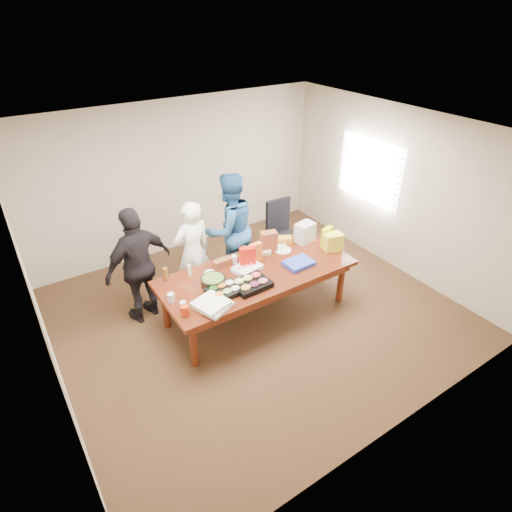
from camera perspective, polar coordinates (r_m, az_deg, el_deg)
floor at (r=6.40m, az=0.12°, el=-7.73°), size 5.50×5.00×0.02m
ceiling at (r=5.12m, az=0.15°, el=16.48°), size 5.50×5.00×0.02m
wall_back at (r=7.66m, az=-10.39°, el=10.49°), size 5.50×0.04×2.70m
wall_front at (r=4.17m, az=19.77°, el=-11.10°), size 5.50×0.04×2.70m
wall_left at (r=4.93m, az=-27.76°, el=-5.77°), size 0.04×5.00×2.70m
wall_right at (r=7.37m, az=18.50°, el=8.49°), size 0.04×5.00×2.70m
window_panel at (r=7.65m, az=15.13°, el=11.09°), size 0.03×1.40×1.10m
window_blinds at (r=7.62m, az=14.92°, el=11.04°), size 0.04×1.36×1.00m
conference_table at (r=6.16m, az=0.12°, el=-4.97°), size 2.80×1.20×0.75m
office_chair at (r=7.26m, az=3.95°, el=2.77°), size 0.58×0.58×1.11m
person_center at (r=6.32m, az=-8.60°, el=0.51°), size 0.63×0.44×1.64m
person_right at (r=6.66m, az=-3.58°, el=3.66°), size 0.96×0.77×1.86m
person_left at (r=6.05m, az=-15.66°, el=-1.29°), size 1.11×0.68×1.76m
veggie_tray at (r=5.52m, az=-4.32°, el=-4.79°), size 0.45×0.36×0.07m
fruit_tray at (r=5.62m, az=-0.69°, el=-3.85°), size 0.50×0.40×0.07m
sheet_cake at (r=5.95m, az=-1.19°, el=-1.66°), size 0.44×0.37×0.07m
salad_bowl at (r=5.67m, az=-5.86°, el=-3.44°), size 0.40×0.40×0.11m
chip_bag_blue at (r=6.10m, az=5.85°, el=-0.97°), size 0.42×0.32×0.06m
chip_bag_red at (r=5.94m, az=-1.15°, el=-0.24°), size 0.24×0.17×0.33m
chip_bag_yellow at (r=6.57m, az=9.61°, el=2.59°), size 0.22×0.14×0.31m
chip_bag_orange at (r=6.08m, az=-0.06°, el=0.43°), size 0.20×0.11×0.30m
mayo_jar at (r=6.10m, az=-2.99°, el=-0.46°), size 0.10×0.10×0.13m
mustard_bottle at (r=6.21m, az=-1.51°, el=0.52°), size 0.07×0.07×0.18m
dressing_bottle at (r=5.84m, az=-12.20°, el=-2.46°), size 0.07×0.07×0.20m
ranch_bottle at (r=5.89m, az=-9.06°, el=-1.92°), size 0.06×0.06×0.17m
banana_bunch at (r=6.64m, az=3.75°, el=2.22°), size 0.31×0.26×0.09m
bread_loaf at (r=6.05m, az=-4.60°, el=-0.91°), size 0.27×0.13×0.11m
kraft_bag at (r=6.34m, az=1.72°, el=1.98°), size 0.28×0.21×0.32m
red_cup at (r=5.20m, az=-9.66°, el=-7.33°), size 0.10×0.10×0.13m
clear_cup_a at (r=5.31m, az=-9.92°, el=-6.66°), size 0.09×0.09×0.11m
clear_cup_b at (r=5.45m, az=-11.51°, el=-5.59°), size 0.11×0.11×0.12m
pizza_box_lower at (r=5.30m, az=-5.80°, el=-6.80°), size 0.49×0.49×0.04m
pizza_box_upper at (r=5.27m, az=-6.14°, el=-6.42°), size 0.47×0.47×0.04m
plate_a at (r=6.44m, az=3.67°, el=0.83°), size 0.32×0.32×0.01m
plate_b at (r=6.55m, az=3.02°, el=1.42°), size 0.31×0.31×0.02m
dip_bowl_a at (r=6.33m, az=1.43°, el=0.55°), size 0.17×0.17×0.06m
dip_bowl_b at (r=5.87m, az=-6.33°, el=-2.45°), size 0.16×0.16×0.06m
grocery_bag_white at (r=6.64m, az=6.69°, el=3.20°), size 0.33×0.26×0.32m
grocery_bag_yellow at (r=6.49m, az=10.41°, el=1.92°), size 0.32×0.26×0.27m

